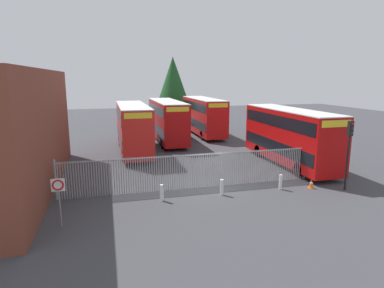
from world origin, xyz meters
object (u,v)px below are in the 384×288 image
double_decker_bus_far_back (167,119)px  traffic_light_kerbside (349,143)px  double_decker_bus_behind_fence_left (133,126)px  bollard_near_right (280,182)px  traffic_cone_by_gate (311,184)px  double_decker_bus_behind_fence_right (203,115)px  bollard_near_left (162,193)px  bollard_center_front (222,187)px  double_decker_bus_near_gate (289,134)px  speed_limit_sign_post (59,191)px

double_decker_bus_far_back → traffic_light_kerbside: 19.89m
double_decker_bus_behind_fence_left → bollard_near_right: size_ratio=11.38×
double_decker_bus_far_back → traffic_cone_by_gate: size_ratio=18.32×
double_decker_bus_behind_fence_left → double_decker_bus_behind_fence_right: same height
double_decker_bus_far_back → bollard_near_left: double_decker_bus_far_back is taller
double_decker_bus_behind_fence_left → double_decker_bus_behind_fence_right: size_ratio=1.00×
bollard_near_right → bollard_center_front: bearing=-179.8°
double_decker_bus_near_gate → bollard_near_right: 6.74m
double_decker_bus_behind_fence_right → double_decker_bus_far_back: (-5.03, -3.23, 0.00)m
traffic_cone_by_gate → traffic_light_kerbside: traffic_light_kerbside is taller
double_decker_bus_near_gate → double_decker_bus_behind_fence_right: bearing=99.5°
double_decker_bus_behind_fence_left → bollard_near_left: double_decker_bus_behind_fence_left is taller
double_decker_bus_behind_fence_left → double_decker_bus_near_gate: bearing=-33.5°
bollard_near_left → bollard_center_front: same height
double_decker_bus_behind_fence_left → bollard_near_right: double_decker_bus_behind_fence_left is taller
double_decker_bus_near_gate → traffic_light_kerbside: size_ratio=2.51×
double_decker_bus_behind_fence_left → double_decker_bus_behind_fence_right: 11.73m
bollard_center_front → speed_limit_sign_post: 9.01m
bollard_near_left → traffic_cone_by_gate: 9.43m
traffic_cone_by_gate → bollard_near_right: bearing=171.3°
double_decker_bus_near_gate → double_decker_bus_behind_fence_left: bearing=146.5°
bollard_near_left → bollard_near_right: same height
bollard_near_left → traffic_light_kerbside: (11.28, -1.02, 2.51)m
double_decker_bus_far_back → bollard_near_left: bearing=-101.5°
double_decker_bus_near_gate → traffic_cone_by_gate: bearing=-106.5°
double_decker_bus_behind_fence_left → bollard_near_right: (7.91, -12.96, -1.95)m
double_decker_bus_near_gate → speed_limit_sign_post: 17.82m
bollard_near_right → double_decker_bus_near_gate: bearing=55.6°
bollard_near_left → speed_limit_sign_post: (-5.07, -2.09, 1.30)m
double_decker_bus_behind_fence_left → double_decker_bus_behind_fence_right: bearing=39.7°
double_decker_bus_far_back → speed_limit_sign_post: 21.21m
double_decker_bus_near_gate → double_decker_bus_far_back: size_ratio=1.00×
double_decker_bus_behind_fence_right → double_decker_bus_far_back: bearing=-147.3°
double_decker_bus_behind_fence_left → traffic_light_kerbside: bearing=-50.1°
double_decker_bus_far_back → bollard_near_right: bearing=-77.2°
double_decker_bus_near_gate → speed_limit_sign_post: double_decker_bus_near_gate is taller
bollard_near_left → bollard_near_right: size_ratio=1.00×
bollard_near_left → bollard_center_front: size_ratio=1.00×
double_decker_bus_behind_fence_left → bollard_center_front: size_ratio=11.38×
double_decker_bus_behind_fence_right → speed_limit_sign_post: size_ratio=4.50×
traffic_light_kerbside → bollard_near_left: bearing=174.8°
double_decker_bus_near_gate → double_decker_bus_behind_fence_left: (-11.56, 7.63, 0.00)m
double_decker_bus_behind_fence_right → bollard_near_left: size_ratio=11.38×
double_decker_bus_far_back → traffic_light_kerbside: size_ratio=2.51×
double_decker_bus_near_gate → bollard_near_right: bearing=-124.4°
double_decker_bus_behind_fence_left → traffic_cone_by_gate: bearing=-53.3°
bollard_near_right → traffic_cone_by_gate: 2.01m
traffic_cone_by_gate → bollard_center_front: bearing=177.1°
bollard_near_right → traffic_light_kerbside: (3.84, -1.09, 2.51)m
double_decker_bus_behind_fence_left → bollard_center_front: (4.05, -12.97, -1.95)m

